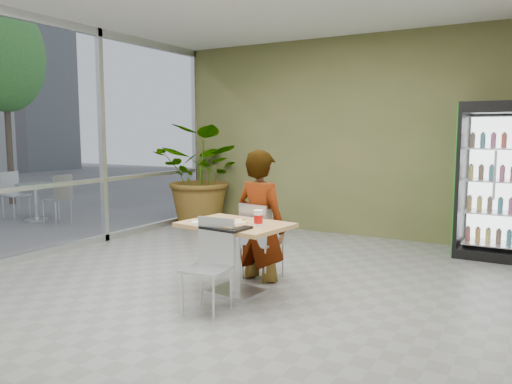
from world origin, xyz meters
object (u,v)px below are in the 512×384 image
Objects in this scene: chair_far at (258,235)px; beverage_fridge at (496,181)px; dining_table at (235,243)px; seated_woman at (261,228)px; chair_near at (212,257)px; soda_cup at (258,218)px; cafeteria_tray at (226,227)px; potted_plant at (203,175)px.

chair_far is 3.37m from beverage_fridge.
dining_table is 0.64× the size of seated_woman.
dining_table is at bearing 103.45° from seated_woman.
soda_cup is at bearing 56.90° from chair_near.
chair_near is 2.04× the size of cafeteria_tray.
soda_cup is 3.62m from beverage_fridge.
cafeteria_tray is at bearing 108.88° from chair_far.
soda_cup is 0.38× the size of cafeteria_tray.
dining_table is 0.55× the size of beverage_fridge.
chair_far is 0.42× the size of beverage_fridge.
soda_cup is (0.25, 0.46, 0.32)m from chair_near.
soda_cup is 0.09× the size of potted_plant.
soda_cup reaches higher than cafeteria_tray.
chair_near is at bearing 104.07° from seated_woman.
beverage_fridge is at bearing -122.59° from chair_far.
chair_far is 1.01× the size of chair_near.
seated_woman is 0.77m from soda_cup.
cafeteria_tray is 4.34m from potted_plant.
chair_far is at bearing -131.35° from beverage_fridge.
seated_woman is 11.07× the size of soda_cup.
dining_table is at bearing 105.81° from cafeteria_tray.
soda_cup is (0.33, -0.65, 0.24)m from seated_woman.
seated_woman is at bearing 117.33° from soda_cup.
chair_far is 0.49× the size of seated_woman.
seated_woman is at bearing 98.09° from cafeteria_tray.
chair_near reaches higher than cafeteria_tray.
beverage_fridge reaches higher than dining_table.
cafeteria_tray is (-0.20, -0.27, -0.07)m from soda_cup.
soda_cup is at bearing 129.41° from chair_far.
soda_cup is 0.08× the size of beverage_fridge.
seated_woman is at bearing -43.78° from potted_plant.
beverage_fridge reaches higher than chair_near.
soda_cup is at bearing 53.36° from cafeteria_tray.
dining_table is 0.40m from cafeteria_tray.
beverage_fridge is (2.09, 3.36, 0.27)m from cafeteria_tray.
dining_table is at bearing 172.48° from soda_cup.
beverage_fridge is (2.17, 3.04, 0.49)m from dining_table.
chair_far reaches higher than dining_table.
chair_near is 0.61m from soda_cup.
dining_table is at bearing -49.62° from potted_plant.
potted_plant is (-2.91, 3.11, 0.08)m from soda_cup.
chair_far reaches higher than cafeteria_tray.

